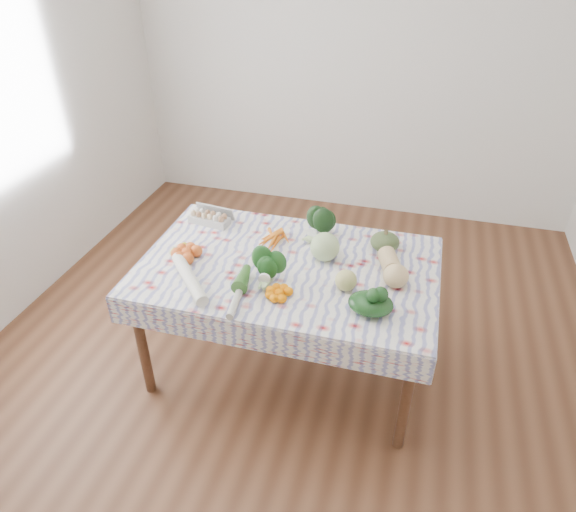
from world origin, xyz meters
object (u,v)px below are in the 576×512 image
object	(u,v)px
egg_carton	(209,219)
cabbage	(325,247)
grapefruit	(346,280)
butternut_squash	(393,266)
dining_table	(288,277)
kabocha_squash	(385,242)

from	to	relation	value
egg_carton	cabbage	world-z (taller)	cabbage
grapefruit	butternut_squash	bearing A→B (deg)	39.12
grapefruit	dining_table	bearing A→B (deg)	158.17
cabbage	grapefruit	bearing A→B (deg)	-56.39
kabocha_squash	grapefruit	xyz separation A→B (m)	(-0.15, -0.44, 0.00)
dining_table	butternut_squash	xyz separation A→B (m)	(0.57, 0.04, 0.15)
egg_carton	cabbage	size ratio (longest dim) A/B	1.57
kabocha_squash	egg_carton	bearing A→B (deg)	179.08
dining_table	egg_carton	distance (m)	0.70
kabocha_squash	butternut_squash	xyz separation A→B (m)	(0.07, -0.26, 0.01)
kabocha_squash	butternut_squash	size ratio (longest dim) A/B	0.58
dining_table	cabbage	xyz separation A→B (m)	(0.19, 0.11, 0.17)
dining_table	grapefruit	xyz separation A→B (m)	(0.35, -0.14, 0.14)
butternut_squash	grapefruit	bearing A→B (deg)	-159.61
cabbage	grapefruit	xyz separation A→B (m)	(0.17, -0.25, -0.03)
kabocha_squash	cabbage	world-z (taller)	cabbage
dining_table	kabocha_squash	world-z (taller)	kabocha_squash
kabocha_squash	cabbage	size ratio (longest dim) A/B	1.01
dining_table	egg_carton	world-z (taller)	egg_carton
butternut_squash	grapefruit	xyz separation A→B (m)	(-0.22, -0.18, -0.01)
cabbage	grapefruit	world-z (taller)	cabbage
cabbage	grapefruit	distance (m)	0.30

